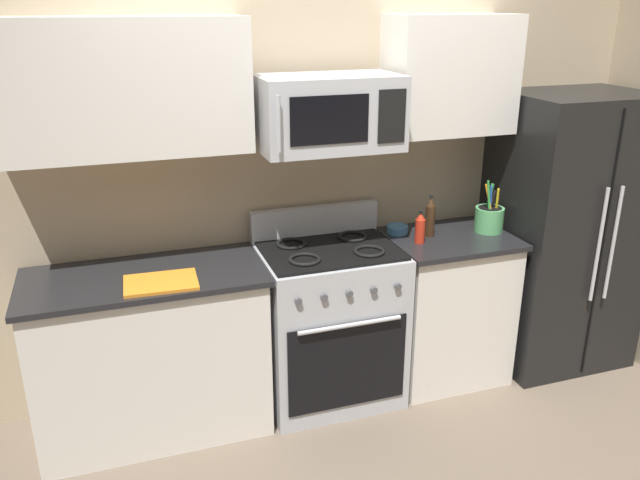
{
  "coord_description": "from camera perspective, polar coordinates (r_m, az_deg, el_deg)",
  "views": [
    {
      "loc": [
        -1.1,
        -2.44,
        2.19
      ],
      "look_at": [
        -0.1,
        0.52,
        1.03
      ],
      "focal_mm": 35.97,
      "sensor_mm": 36.0,
      "label": 1
    }
  ],
  "objects": [
    {
      "name": "prep_bowl",
      "position": [
        3.81,
        6.89,
        0.98
      ],
      "size": [
        0.13,
        0.13,
        0.05
      ],
      "color": "teal",
      "rests_on": "counter_right"
    },
    {
      "name": "upper_cabinets_right",
      "position": [
        3.73,
        11.48,
        14.19
      ],
      "size": [
        0.71,
        0.34,
        0.64
      ],
      "color": "silver"
    },
    {
      "name": "range_oven",
      "position": [
        3.69,
        0.82,
        -7.32
      ],
      "size": [
        0.76,
        0.63,
        1.09
      ],
      "color": "#B2B5BA",
      "rests_on": "ground"
    },
    {
      "name": "bottle_hot_sauce",
      "position": [
        3.65,
        8.9,
        1.05
      ],
      "size": [
        0.06,
        0.06,
        0.19
      ],
      "color": "red",
      "rests_on": "counter_right"
    },
    {
      "name": "counter_right",
      "position": [
        3.99,
        11.07,
        -5.8
      ],
      "size": [
        0.72,
        0.59,
        0.91
      ],
      "color": "silver",
      "rests_on": "ground"
    },
    {
      "name": "upper_cabinets_left",
      "position": [
        3.24,
        -17.26,
        12.8
      ],
      "size": [
        1.2,
        0.34,
        0.64
      ],
      "color": "silver"
    },
    {
      "name": "microwave",
      "position": [
        3.34,
        0.77,
        11.25
      ],
      "size": [
        0.73,
        0.44,
        0.38
      ],
      "color": "#B2B5BA"
    },
    {
      "name": "refrigerator",
      "position": [
        4.26,
        20.87,
        0.69
      ],
      "size": [
        0.83,
        0.7,
        1.71
      ],
      "color": "black",
      "rests_on": "ground"
    },
    {
      "name": "cutting_board",
      "position": [
        3.2,
        -13.97,
        -3.7
      ],
      "size": [
        0.36,
        0.27,
        0.02
      ],
      "primitive_type": "cube",
      "rotation": [
        0.0,
        0.0,
        -0.05
      ],
      "color": "orange",
      "rests_on": "counter_left"
    },
    {
      "name": "ground_plane",
      "position": [
        3.46,
        4.51,
        -18.98
      ],
      "size": [
        16.0,
        16.0,
        0.0
      ],
      "primitive_type": "plane",
      "color": "#6B5B4C"
    },
    {
      "name": "counter_left",
      "position": [
        3.53,
        -14.76,
        -9.76
      ],
      "size": [
        1.21,
        0.59,
        0.91
      ],
      "color": "silver",
      "rests_on": "ground"
    },
    {
      "name": "wall_back",
      "position": [
        3.72,
        -0.99,
        6.52
      ],
      "size": [
        8.0,
        0.1,
        2.6
      ],
      "primitive_type": "cube",
      "color": "tan",
      "rests_on": "ground"
    },
    {
      "name": "utensil_crock",
      "position": [
        3.93,
        14.81,
        1.9
      ],
      "size": [
        0.17,
        0.17,
        0.31
      ],
      "color": "#59AD66",
      "rests_on": "counter_right"
    },
    {
      "name": "bottle_soy",
      "position": [
        3.76,
        9.77,
        2.0
      ],
      "size": [
        0.06,
        0.06,
        0.25
      ],
      "color": "#382314",
      "rests_on": "counter_right"
    }
  ]
}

